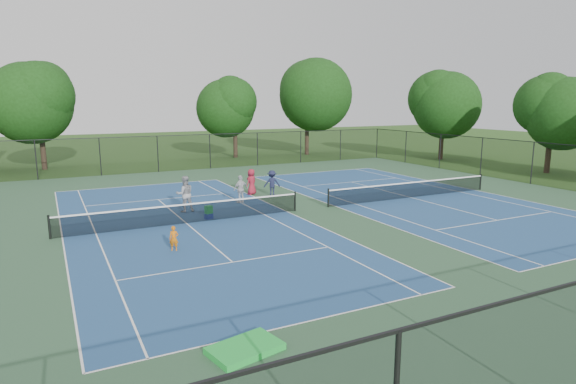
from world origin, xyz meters
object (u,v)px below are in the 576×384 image
tree_back_c (235,104)px  ball_hopper (209,210)px  tree_back_a (38,99)px  tree_side_f (553,108)px  bystander_c (251,182)px  ball_crate (209,216)px  tree_side_e (444,101)px  bystander_a (241,189)px  child_player (174,238)px  bystander_b (272,183)px  instructor (185,194)px  tree_back_d (307,92)px

tree_back_c → ball_hopper: tree_back_c is taller
ball_hopper → tree_back_a: bearing=107.1°
tree_side_f → bystander_c: 25.84m
ball_crate → ball_hopper: 0.34m
tree_back_a → tree_side_e: size_ratio=1.03×
tree_side_e → bystander_a: tree_side_e is taller
bystander_a → ball_crate: 4.14m
bystander_c → ball_hopper: 6.64m
child_player → bystander_b: 11.83m
tree_side_e → child_player: size_ratio=8.84×
child_player → ball_crate: (2.83, 4.41, -0.36)m
tree_back_c → bystander_b: bearing=-104.6°
ball_hopper → instructor: bearing=106.5°
tree_side_f → ball_hopper: size_ratio=20.35×
tree_back_d → ball_hopper: tree_back_d is taller
tree_side_f → tree_back_a: bearing=150.4°
tree_back_d → tree_side_f: tree_back_d is taller
tree_back_c → bystander_b: 21.72m
tree_back_c → ball_crate: size_ratio=22.94×
tree_back_c → tree_side_f: 29.07m
tree_back_d → ball_crate: (-18.74, -23.60, -6.68)m
tree_back_a → tree_back_c: size_ratio=1.09×
tree_back_a → ball_crate: (7.26, -23.60, -5.89)m
tree_side_e → child_player: tree_side_e is taller
tree_side_e → child_player: bearing=-150.3°
tree_back_c → bystander_a: (-7.88, -21.70, -4.67)m
tree_back_c → tree_back_d: size_ratio=0.81×
bystander_c → ball_crate: bearing=18.5°
ball_crate → tree_side_f: bearing=5.0°
tree_back_c → child_player: size_ratio=8.37×
tree_side_e → bystander_a: 28.44m
tree_side_e → tree_side_f: (1.00, -11.00, -0.56)m
bystander_c → ball_hopper: bearing=18.5°
tree_back_c → tree_side_e: size_ratio=0.95×
bystander_b → ball_hopper: bystander_b is taller
tree_back_d → child_player: tree_back_d is taller
tree_back_d → child_player: 35.91m
tree_back_d → bystander_c: bearing=-127.6°
child_player → bystander_c: (7.22, 9.37, 0.32)m
tree_back_a → ball_hopper: bearing=-72.9°
tree_back_d → tree_side_e: 14.18m
child_player → ball_crate: child_player is taller
tree_back_d → child_player: bearing=-127.6°
bystander_a → ball_hopper: bearing=32.0°
instructor → ball_crate: 2.36m
instructor → bystander_c: bearing=-147.9°
tree_back_a → tree_back_d: tree_back_d is taller
tree_back_a → instructor: tree_back_a is taller
tree_back_a → ball_hopper: tree_back_a is taller
tree_side_e → bystander_c: size_ratio=5.42×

